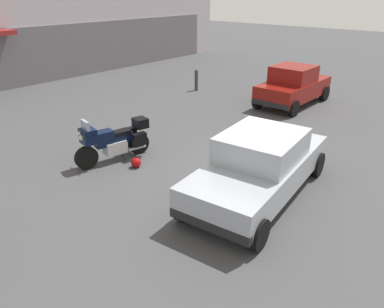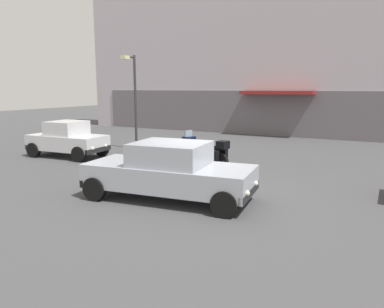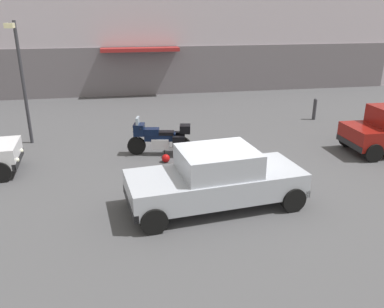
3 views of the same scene
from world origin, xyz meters
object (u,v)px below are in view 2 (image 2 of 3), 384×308
(car_compact_side, at_px, (67,139))
(motorcycle, at_px, (204,151))
(car_sedan_far, at_px, (169,171))
(helmet, at_px, (196,168))
(streetlamp_curbside, at_px, (133,93))

(car_compact_side, bearing_deg, motorcycle, 3.57)
(car_sedan_far, bearing_deg, helmet, 98.78)
(helmet, xyz_separation_m, car_sedan_far, (0.90, -3.32, 0.64))
(car_sedan_far, relative_size, streetlamp_curbside, 1.05)
(helmet, height_order, streetlamp_curbside, streetlamp_curbside)
(helmet, relative_size, streetlamp_curbside, 0.06)
(motorcycle, xyz_separation_m, streetlamp_curbside, (-4.76, 2.06, 2.13))
(helmet, xyz_separation_m, streetlamp_curbside, (-4.84, 2.84, 2.61))
(car_compact_side, height_order, streetlamp_curbside, streetlamp_curbside)
(helmet, bearing_deg, streetlamp_curbside, 149.64)
(car_sedan_far, bearing_deg, streetlamp_curbside, 126.61)
(car_compact_side, bearing_deg, streetlamp_curbside, 58.87)
(helmet, bearing_deg, motorcycle, 95.93)
(car_sedan_far, xyz_separation_m, car_compact_side, (-7.22, 3.30, -0.01))
(helmet, distance_m, car_compact_side, 6.35)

